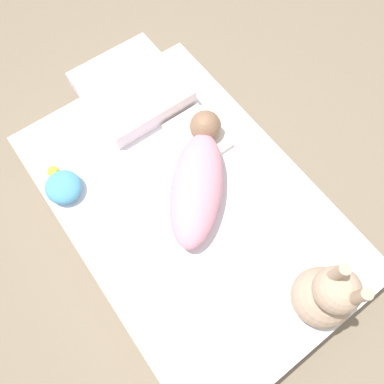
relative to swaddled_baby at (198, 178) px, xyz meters
name	(u,v)px	position (x,y,z in m)	size (l,w,h in m)	color
ground_plane	(188,218)	(-0.03, 0.07, -0.26)	(12.00, 12.00, 0.00)	#7A6B56
bed_mattress	(188,210)	(-0.03, 0.07, -0.16)	(1.30, 0.85, 0.20)	white
burp_cloth	(197,136)	(0.17, -0.13, -0.05)	(0.24, 0.18, 0.02)	white
swaddled_baby	(198,178)	(0.00, 0.00, 0.00)	(0.48, 0.47, 0.12)	pink
pillow	(132,89)	(0.50, -0.03, -0.02)	(0.40, 0.38, 0.08)	white
bunny_plush	(326,295)	(-0.57, -0.05, 0.07)	(0.19, 0.19, 0.37)	tan
turtle_plush	(63,186)	(0.28, 0.41, -0.03)	(0.17, 0.13, 0.07)	#4C99C6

